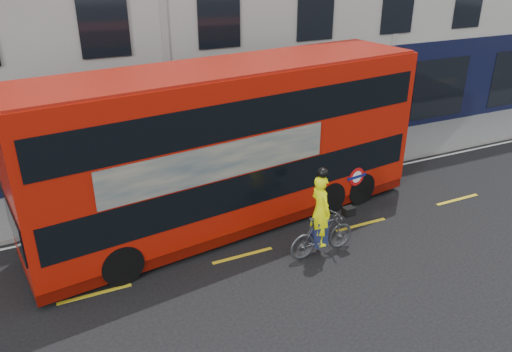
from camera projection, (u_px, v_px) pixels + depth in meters
ground at (267, 286)px, 12.64m from camera, size 120.00×120.00×0.00m
pavement at (187, 184)px, 17.97m from camera, size 60.00×3.00×0.12m
kerb at (201, 201)px, 16.73m from camera, size 60.00×0.12×0.13m
road_edge_line at (204, 207)px, 16.51m from camera, size 58.00×0.10×0.01m
lane_dashes at (243, 256)px, 13.88m from camera, size 58.00×0.12×0.01m
bus at (232, 146)px, 14.66m from camera, size 12.37×4.31×4.89m
cyclist at (322, 226)px, 13.60m from camera, size 2.06×0.76×2.64m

